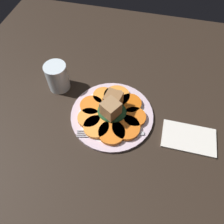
# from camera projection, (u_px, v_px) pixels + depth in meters

# --- Properties ---
(table_slab) EXTENTS (1.20, 1.20, 0.02)m
(table_slab) POSITION_uv_depth(u_px,v_px,m) (112.00, 117.00, 0.71)
(table_slab) COLOR black
(table_slab) RESTS_ON ground
(plate) EXTENTS (0.26, 0.26, 0.01)m
(plate) POSITION_uv_depth(u_px,v_px,m) (112.00, 115.00, 0.69)
(plate) COLOR silver
(plate) RESTS_ON table_slab
(carrot_slice_0) EXTENTS (0.09, 0.09, 0.01)m
(carrot_slice_0) POSITION_uv_depth(u_px,v_px,m) (117.00, 96.00, 0.72)
(carrot_slice_0) COLOR orange
(carrot_slice_0) RESTS_ON plate
(carrot_slice_1) EXTENTS (0.07, 0.07, 0.01)m
(carrot_slice_1) POSITION_uv_depth(u_px,v_px,m) (103.00, 96.00, 0.72)
(carrot_slice_1) COLOR orange
(carrot_slice_1) RESTS_ON plate
(carrot_slice_2) EXTENTS (0.07, 0.07, 0.01)m
(carrot_slice_2) POSITION_uv_depth(u_px,v_px,m) (92.00, 106.00, 0.70)
(carrot_slice_2) COLOR orange
(carrot_slice_2) RESTS_ON plate
(carrot_slice_3) EXTENTS (0.07, 0.07, 0.01)m
(carrot_slice_3) POSITION_uv_depth(u_px,v_px,m) (89.00, 118.00, 0.67)
(carrot_slice_3) COLOR orange
(carrot_slice_3) RESTS_ON plate
(carrot_slice_4) EXTENTS (0.08, 0.08, 0.01)m
(carrot_slice_4) POSITION_uv_depth(u_px,v_px,m) (96.00, 127.00, 0.65)
(carrot_slice_4) COLOR orange
(carrot_slice_4) RESTS_ON plate
(carrot_slice_5) EXTENTS (0.08, 0.08, 0.01)m
(carrot_slice_5) POSITION_uv_depth(u_px,v_px,m) (112.00, 133.00, 0.64)
(carrot_slice_5) COLOR orange
(carrot_slice_5) RESTS_ON plate
(carrot_slice_6) EXTENTS (0.08, 0.08, 0.01)m
(carrot_slice_6) POSITION_uv_depth(u_px,v_px,m) (126.00, 128.00, 0.65)
(carrot_slice_6) COLOR orange
(carrot_slice_6) RESTS_ON plate
(carrot_slice_7) EXTENTS (0.07, 0.07, 0.01)m
(carrot_slice_7) POSITION_uv_depth(u_px,v_px,m) (134.00, 117.00, 0.67)
(carrot_slice_7) COLOR orange
(carrot_slice_7) RESTS_ON plate
(carrot_slice_8) EXTENTS (0.07, 0.07, 0.01)m
(carrot_slice_8) POSITION_uv_depth(u_px,v_px,m) (130.00, 104.00, 0.70)
(carrot_slice_8) COLOR #D35E12
(carrot_slice_8) RESTS_ON plate
(center_pile) EXTENTS (0.09, 0.09, 0.07)m
(center_pile) POSITION_uv_depth(u_px,v_px,m) (113.00, 107.00, 0.66)
(center_pile) COLOR #1E4723
(center_pile) RESTS_ON plate
(fork) EXTENTS (0.20, 0.06, 0.00)m
(fork) POSITION_uv_depth(u_px,v_px,m) (109.00, 134.00, 0.65)
(fork) COLOR #B2B2B7
(fork) RESTS_ON plate
(water_glass) EXTENTS (0.07, 0.07, 0.10)m
(water_glass) POSITION_uv_depth(u_px,v_px,m) (57.00, 77.00, 0.73)
(water_glass) COLOR silver
(water_glass) RESTS_ON table_slab
(napkin) EXTENTS (0.16, 0.09, 0.01)m
(napkin) POSITION_uv_depth(u_px,v_px,m) (189.00, 138.00, 0.65)
(napkin) COLOR silver
(napkin) RESTS_ON table_slab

